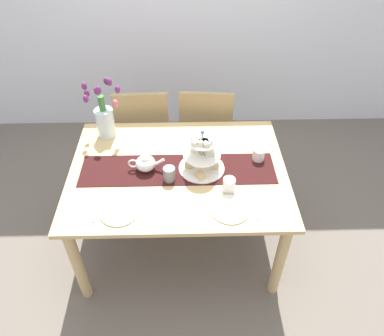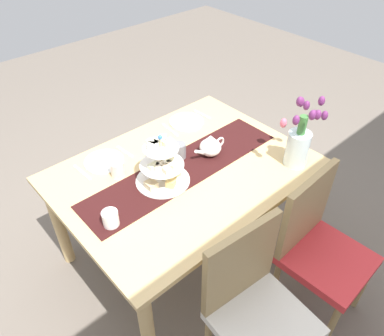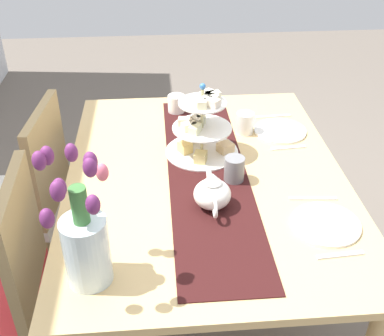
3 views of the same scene
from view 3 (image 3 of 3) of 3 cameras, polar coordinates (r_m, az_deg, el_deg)
name	(u,v)px [view 3 (image 3 of 3)]	position (r m, az deg, el deg)	size (l,w,h in m)	color
ground_plane	(203,302)	(2.34, 1.35, -15.58)	(8.00, 8.00, 0.00)	#6B6056
dining_table	(205,194)	(1.91, 1.59, -3.13)	(1.42, 1.07, 0.72)	tan
chair_right	(28,194)	(2.24, -18.86, -2.94)	(0.46, 0.46, 0.91)	#9C8254
table_runner	(207,173)	(1.86, 1.84, -0.62)	(1.27, 0.30, 0.00)	black
tiered_cake_stand	(202,130)	(1.93, 1.17, 4.52)	(0.30, 0.30, 0.30)	beige
teapot	(212,193)	(1.65, 2.42, -2.99)	(0.24, 0.13, 0.14)	white
tulip_vase	(84,238)	(1.36, -12.67, -8.08)	(0.26, 0.18, 0.42)	silver
cream_jug	(176,104)	(2.30, -1.87, 7.60)	(0.08, 0.08, 0.09)	white
dinner_plate_left	(326,224)	(1.67, 15.54, -6.42)	(0.23, 0.23, 0.01)	white
fork_left	(340,255)	(1.57, 17.16, -9.81)	(0.02, 0.15, 0.01)	silver
knife_left	(313,198)	(1.77, 14.12, -3.52)	(0.01, 0.17, 0.01)	silver
dinner_plate_right	(280,131)	(2.18, 10.39, 4.36)	(0.23, 0.23, 0.01)	white
fork_right	(288,148)	(2.06, 11.32, 2.37)	(0.02, 0.15, 0.01)	silver
knife_right	(273,116)	(2.30, 9.55, 6.06)	(0.01, 0.17, 0.01)	silver
mug_grey	(234,169)	(1.80, 5.03, -0.11)	(0.08, 0.08, 0.10)	slate
mug_white_text	(245,123)	(2.13, 6.28, 5.31)	(0.08, 0.08, 0.10)	white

